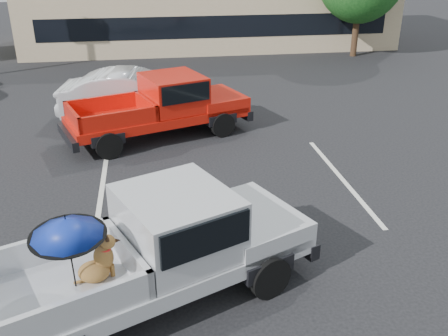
% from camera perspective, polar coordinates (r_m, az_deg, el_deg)
% --- Properties ---
extents(ground, '(90.00, 90.00, 0.00)m').
position_cam_1_polar(ground, '(10.55, 1.91, -7.02)').
color(ground, black).
rests_on(ground, ground).
extents(stripe_left, '(0.12, 5.00, 0.01)m').
position_cam_1_polar(stripe_left, '(12.21, -13.89, -3.09)').
color(stripe_left, silver).
rests_on(stripe_left, ground).
extents(stripe_right, '(0.12, 5.00, 0.01)m').
position_cam_1_polar(stripe_right, '(13.03, 13.32, -1.18)').
color(stripe_right, silver).
rests_on(stripe_right, ground).
extents(silver_pickup, '(6.00, 4.07, 2.06)m').
position_cam_1_polar(silver_pickup, '(8.26, -6.72, -8.42)').
color(silver_pickup, black).
rests_on(silver_pickup, ground).
extents(red_pickup, '(5.94, 3.71, 1.85)m').
position_cam_1_polar(red_pickup, '(15.36, -6.33, 7.37)').
color(red_pickup, black).
rests_on(red_pickup, ground).
extents(silver_sedan, '(5.17, 2.43, 1.64)m').
position_cam_1_polar(silver_sedan, '(16.98, -10.01, 8.14)').
color(silver_sedan, silver).
rests_on(silver_sedan, ground).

